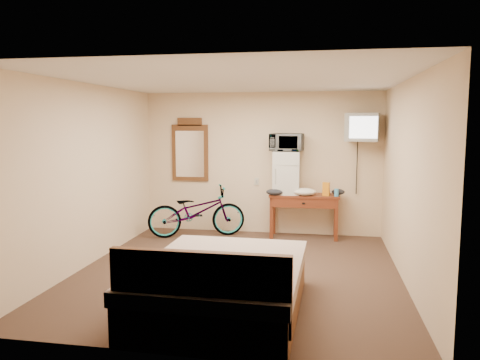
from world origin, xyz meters
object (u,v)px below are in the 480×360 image
at_px(wall_mirror, 190,150).
at_px(bed, 222,285).
at_px(mini_fridge, 286,173).
at_px(blue_cup, 336,193).
at_px(microwave, 287,142).
at_px(crt_television, 362,127).
at_px(desk, 304,203).
at_px(bicycle, 197,211).

xyz_separation_m(wall_mirror, bed, (1.39, -3.64, -1.17)).
height_order(mini_fridge, blue_cup, mini_fridge).
relative_size(microwave, crt_television, 0.86).
relative_size(mini_fridge, blue_cup, 5.76).
relative_size(mini_fridge, crt_television, 1.15).
height_order(crt_television, bed, crt_television).
bearing_deg(mini_fridge, blue_cup, -9.10).
distance_m(crt_television, bed, 4.09).
distance_m(desk, bicycle, 1.86).
distance_m(mini_fridge, bed, 3.54).
height_order(microwave, wall_mirror, wall_mirror).
distance_m(bicycle, bed, 3.36).
bearing_deg(crt_television, blue_cup, -165.58).
bearing_deg(microwave, desk, -3.60).
relative_size(microwave, blue_cup, 4.29).
distance_m(wall_mirror, bed, 4.07).
xyz_separation_m(crt_television, bicycle, (-2.76, -0.24, -1.45)).
height_order(microwave, bed, microwave).
height_order(mini_fridge, crt_television, crt_television).
xyz_separation_m(desk, wall_mirror, (-2.08, 0.27, 0.85)).
xyz_separation_m(mini_fridge, crt_television, (1.24, -0.03, 0.78)).
distance_m(mini_fridge, crt_television, 1.46).
bearing_deg(mini_fridge, wall_mirror, 173.00).
distance_m(blue_cup, crt_television, 1.15).
bearing_deg(desk, bicycle, -173.11).
bearing_deg(blue_cup, wall_mirror, 172.32).
xyz_separation_m(desk, microwave, (-0.31, 0.05, 1.02)).
bearing_deg(bed, mini_fridge, 83.62).
distance_m(mini_fridge, bicycle, 1.69).
xyz_separation_m(desk, blue_cup, (0.53, -0.08, 0.20)).
height_order(bicycle, bed, bed).
xyz_separation_m(microwave, crt_television, (1.24, -0.04, 0.26)).
bearing_deg(bicycle, microwave, -100.78).
bearing_deg(crt_television, wall_mirror, 175.21).
bearing_deg(desk, crt_television, 1.00).
relative_size(mini_fridge, bed, 0.34).
bearing_deg(blue_cup, microwave, 170.89).
xyz_separation_m(microwave, bed, (-0.38, -3.43, -1.34)).
distance_m(desk, bed, 3.46).
bearing_deg(desk, blue_cup, -9.02).
xyz_separation_m(blue_cup, bed, (-1.23, -3.29, -0.52)).
xyz_separation_m(mini_fridge, bicycle, (-1.52, -0.27, -0.68)).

